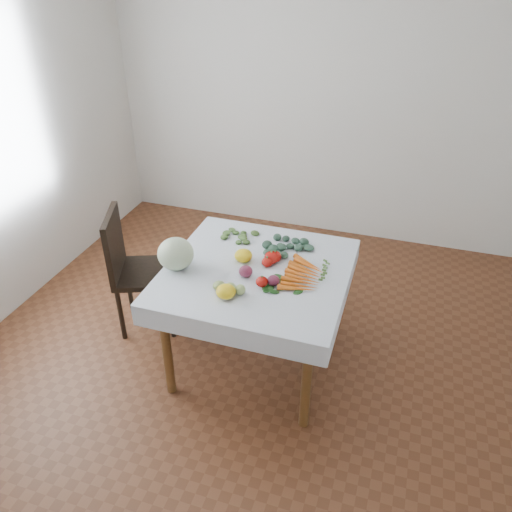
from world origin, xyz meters
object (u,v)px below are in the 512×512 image
Objects in this scene: carrot_bunch at (303,275)px; chair at (132,264)px; cabbage at (176,254)px; table at (257,283)px; heirloom_back at (243,256)px.

chair is at bearing 174.80° from carrot_bunch.
table is at bearing 15.42° from cabbage.
cabbage reaches higher than chair.
carrot_bunch is (0.30, -0.00, 0.12)m from table.
cabbage is 0.42m from heirloom_back.
heirloom_back is at bearing 170.62° from carrot_bunch.
heirloom_back reaches higher than carrot_bunch.
chair is 0.64m from cabbage.
table is at bearing -6.75° from chair.
heirloom_back is (0.37, 0.20, -0.06)m from cabbage.
carrot_bunch is at bearing 9.66° from cabbage.
cabbage is at bearing -164.58° from table.
table is 0.99m from chair.
chair reaches higher than carrot_bunch.
cabbage is at bearing -26.71° from chair.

